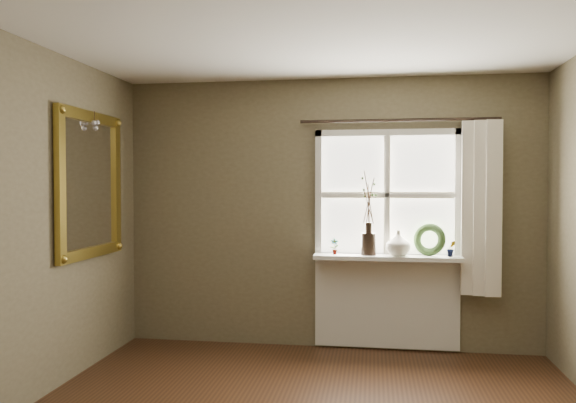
# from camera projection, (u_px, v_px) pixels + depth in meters

# --- Properties ---
(ceiling) EXTENTS (4.50, 4.50, 0.00)m
(ceiling) POSITION_uv_depth(u_px,v_px,m) (299.00, 4.00, 3.16)
(ceiling) COLOR silver
(ceiling) RESTS_ON ground
(wall_back) EXTENTS (4.00, 0.10, 2.60)m
(wall_back) POSITION_uv_depth(u_px,v_px,m) (330.00, 213.00, 5.48)
(wall_back) COLOR brown
(wall_back) RESTS_ON ground
(wall_front) EXTENTS (4.00, 0.10, 2.60)m
(wall_front) POSITION_uv_depth(u_px,v_px,m) (116.00, 351.00, 0.93)
(wall_front) COLOR brown
(wall_front) RESTS_ON ground
(window_frame) EXTENTS (1.36, 0.06, 1.24)m
(window_frame) POSITION_uv_depth(u_px,v_px,m) (387.00, 195.00, 5.32)
(window_frame) COLOR silver
(window_frame) RESTS_ON wall_back
(window_sill) EXTENTS (1.36, 0.26, 0.04)m
(window_sill) POSITION_uv_depth(u_px,v_px,m) (387.00, 257.00, 5.23)
(window_sill) COLOR silver
(window_sill) RESTS_ON wall_back
(window_apron) EXTENTS (1.36, 0.04, 0.88)m
(window_apron) POSITION_uv_depth(u_px,v_px,m) (386.00, 302.00, 5.35)
(window_apron) COLOR silver
(window_apron) RESTS_ON ground
(dark_jug) EXTENTS (0.18, 0.18, 0.21)m
(dark_jug) POSITION_uv_depth(u_px,v_px,m) (369.00, 244.00, 5.25)
(dark_jug) COLOR black
(dark_jug) RESTS_ON window_sill
(cream_vase) EXTENTS (0.25, 0.25, 0.23)m
(cream_vase) POSITION_uv_depth(u_px,v_px,m) (398.00, 243.00, 5.21)
(cream_vase) COLOR beige
(cream_vase) RESTS_ON window_sill
(wreath) EXTENTS (0.33, 0.24, 0.31)m
(wreath) POSITION_uv_depth(u_px,v_px,m) (429.00, 243.00, 5.20)
(wreath) COLOR #2D4820
(wreath) RESTS_ON window_sill
(potted_plant_left) EXTENTS (0.09, 0.07, 0.15)m
(potted_plant_left) POSITION_uv_depth(u_px,v_px,m) (335.00, 246.00, 5.30)
(potted_plant_left) COLOR #2D4820
(potted_plant_left) RESTS_ON window_sill
(potted_plant_right) EXTENTS (0.09, 0.08, 0.15)m
(potted_plant_right) POSITION_uv_depth(u_px,v_px,m) (451.00, 248.00, 5.14)
(potted_plant_right) COLOR #2D4820
(potted_plant_right) RESTS_ON window_sill
(curtain) EXTENTS (0.36, 0.12, 1.59)m
(curtain) POSITION_uv_depth(u_px,v_px,m) (481.00, 208.00, 5.10)
(curtain) COLOR silver
(curtain) RESTS_ON wall_back
(curtain_rod) EXTENTS (1.84, 0.03, 0.03)m
(curtain_rod) POSITION_uv_depth(u_px,v_px,m) (398.00, 120.00, 5.22)
(curtain_rod) COLOR black
(curtain_rod) RESTS_ON wall_back
(gilt_mirror) EXTENTS (0.10, 1.04, 1.24)m
(gilt_mirror) POSITION_uv_depth(u_px,v_px,m) (90.00, 184.00, 4.78)
(gilt_mirror) COLOR white
(gilt_mirror) RESTS_ON wall_left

